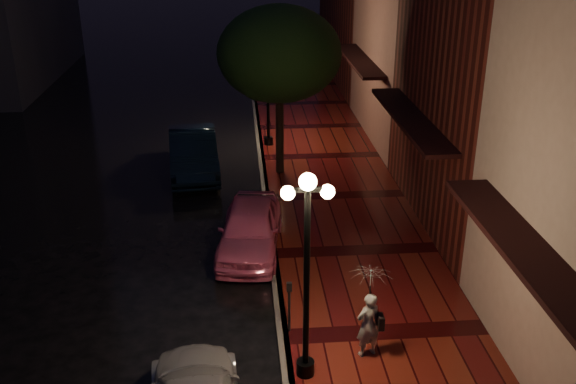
# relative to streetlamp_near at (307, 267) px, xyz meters

# --- Properties ---
(ground) EXTENTS (120.00, 120.00, 0.00)m
(ground) POSITION_rel_streetlamp_near_xyz_m (-0.35, 5.00, -2.60)
(ground) COLOR black
(ground) RESTS_ON ground
(sidewalk) EXTENTS (4.50, 60.00, 0.15)m
(sidewalk) POSITION_rel_streetlamp_near_xyz_m (1.90, 5.00, -2.53)
(sidewalk) COLOR #450C0D
(sidewalk) RESTS_ON ground
(curb) EXTENTS (0.25, 60.00, 0.15)m
(curb) POSITION_rel_streetlamp_near_xyz_m (-0.35, 5.00, -2.53)
(curb) COLOR #595451
(curb) RESTS_ON ground
(storefront_mid) EXTENTS (5.00, 8.00, 11.00)m
(storefront_mid) POSITION_rel_streetlamp_near_xyz_m (6.65, 7.00, 2.90)
(storefront_mid) COLOR #511914
(storefront_mid) RESTS_ON ground
(storefront_far) EXTENTS (5.00, 8.00, 9.00)m
(storefront_far) POSITION_rel_streetlamp_near_xyz_m (6.65, 15.00, 1.90)
(storefront_far) COLOR #8C5951
(storefront_far) RESTS_ON ground
(streetlamp_near) EXTENTS (0.96, 0.36, 4.31)m
(streetlamp_near) POSITION_rel_streetlamp_near_xyz_m (0.00, 0.00, 0.00)
(streetlamp_near) COLOR black
(streetlamp_near) RESTS_ON sidewalk
(streetlamp_far) EXTENTS (0.96, 0.36, 4.31)m
(streetlamp_far) POSITION_rel_streetlamp_near_xyz_m (0.00, 14.00, 0.00)
(streetlamp_far) COLOR black
(streetlamp_far) RESTS_ON sidewalk
(street_tree) EXTENTS (4.16, 4.16, 5.80)m
(street_tree) POSITION_rel_streetlamp_near_xyz_m (0.26, 10.99, 1.64)
(street_tree) COLOR black
(street_tree) RESTS_ON sidewalk
(pink_car) EXTENTS (2.10, 4.18, 1.37)m
(pink_car) POSITION_rel_streetlamp_near_xyz_m (-0.95, 5.48, -1.92)
(pink_car) COLOR #EC618F
(pink_car) RESTS_ON ground
(navy_car) EXTENTS (2.07, 4.83, 1.55)m
(navy_car) POSITION_rel_streetlamp_near_xyz_m (-2.82, 11.53, -1.83)
(navy_car) COLOR black
(navy_car) RESTS_ON ground
(woman_with_umbrella) EXTENTS (0.85, 0.86, 2.04)m
(woman_with_umbrella) POSITION_rel_streetlamp_near_xyz_m (1.34, 0.52, -1.10)
(woman_with_umbrella) COLOR white
(woman_with_umbrella) RESTS_ON sidewalk
(parking_meter) EXTENTS (0.11, 0.08, 1.22)m
(parking_meter) POSITION_rel_streetlamp_near_xyz_m (-0.20, 1.48, -1.71)
(parking_meter) COLOR black
(parking_meter) RESTS_ON sidewalk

